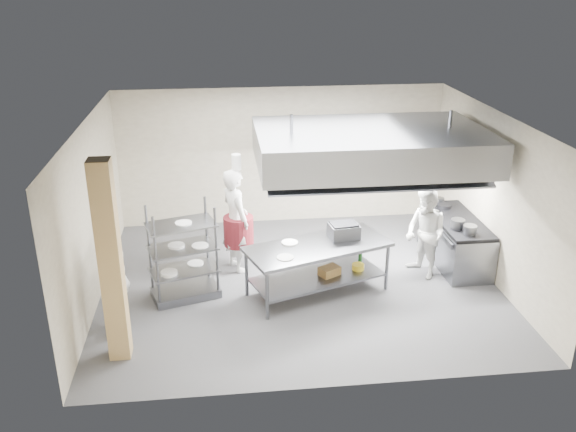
{
  "coord_description": "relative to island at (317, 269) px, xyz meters",
  "views": [
    {
      "loc": [
        -1.33,
        -9.69,
        5.29
      ],
      "look_at": [
        -0.18,
        0.2,
        1.23
      ],
      "focal_mm": 38.0,
      "sensor_mm": 36.0,
      "label": 1
    }
  ],
  "objects": [
    {
      "name": "island",
      "position": [
        0.0,
        0.0,
        0.0
      ],
      "size": [
        2.66,
        1.79,
        0.91
      ],
      "primitive_type": null,
      "rotation": [
        0.0,
        0.0,
        0.34
      ],
      "color": "gray",
      "rests_on": "floor"
    },
    {
      "name": "island_worktop",
      "position": [
        0.0,
        0.0,
        0.42
      ],
      "size": [
        2.66,
        1.79,
        0.06
      ],
      "primitive_type": "cube",
      "rotation": [
        0.0,
        0.0,
        0.34
      ],
      "color": "slate",
      "rests_on": "island"
    },
    {
      "name": "hood_strip_b",
      "position": [
        1.93,
        0.78,
        1.62
      ],
      "size": [
        1.6,
        0.12,
        0.04
      ],
      "primitive_type": "cube",
      "color": "white",
      "rests_on": "exhaust_hood"
    },
    {
      "name": "wall_shelf",
      "position": [
        1.53,
        3.22,
        1.04
      ],
      "size": [
        1.5,
        0.28,
        0.04
      ],
      "primitive_type": "cube",
      "color": "slate",
      "rests_on": "wall_back"
    },
    {
      "name": "floor",
      "position": [
        -0.27,
        0.38,
        -0.46
      ],
      "size": [
        7.0,
        7.0,
        0.0
      ],
      "primitive_type": "plane",
      "color": "#38383B",
      "rests_on": "ground"
    },
    {
      "name": "exhaust_hood",
      "position": [
        1.03,
        0.78,
        1.94
      ],
      "size": [
        4.0,
        2.5,
        0.6
      ],
      "primitive_type": "cube",
      "color": "slate",
      "rests_on": "ceiling"
    },
    {
      "name": "stockpot",
      "position": [
        2.64,
        0.44,
        0.53
      ],
      "size": [
        0.26,
        0.26,
        0.18
      ],
      "primitive_type": "cylinder",
      "color": "gray",
      "rests_on": "range_top"
    },
    {
      "name": "pass_rack",
      "position": [
        -2.29,
        0.12,
        0.38
      ],
      "size": [
        1.26,
        0.95,
        1.67
      ],
      "primitive_type": null,
      "rotation": [
        0.0,
        0.0,
        0.3
      ],
      "color": "gray",
      "rests_on": "floor"
    },
    {
      "name": "chef_head",
      "position": [
        -1.36,
        1.08,
        0.53
      ],
      "size": [
        0.73,
        0.85,
        1.98
      ],
      "primitive_type": "imported",
      "rotation": [
        0.0,
        0.0,
        2.01
      ],
      "color": "white",
      "rests_on": "floor"
    },
    {
      "name": "range_top",
      "position": [
        2.81,
        0.88,
        0.41
      ],
      "size": [
        0.78,
        1.96,
        0.06
      ],
      "primitive_type": "cube",
      "color": "black",
      "rests_on": "cooking_range"
    },
    {
      "name": "column",
      "position": [
        -3.17,
        -1.52,
        1.04
      ],
      "size": [
        0.3,
        0.3,
        3.0
      ],
      "primitive_type": "cube",
      "color": "tan",
      "rests_on": "floor"
    },
    {
      "name": "chef_plating",
      "position": [
        -3.27,
        -0.82,
        0.42
      ],
      "size": [
        0.57,
        1.07,
        1.74
      ],
      "primitive_type": "imported",
      "rotation": [
        0.0,
        0.0,
        -1.42
      ],
      "color": "white",
      "rests_on": "floor"
    },
    {
      "name": "hood_strip_a",
      "position": [
        0.13,
        0.78,
        1.62
      ],
      "size": [
        1.6,
        0.12,
        0.04
      ],
      "primitive_type": "cube",
      "color": "white",
      "rests_on": "exhaust_hood"
    },
    {
      "name": "chef_line",
      "position": [
        2.04,
        0.41,
        0.38
      ],
      "size": [
        0.89,
        0.99,
        1.68
      ],
      "primitive_type": "imported",
      "rotation": [
        0.0,
        0.0,
        -1.2
      ],
      "color": "white",
      "rests_on": "floor"
    },
    {
      "name": "wall_back",
      "position": [
        -0.27,
        3.38,
        1.04
      ],
      "size": [
        7.0,
        0.0,
        7.0
      ],
      "primitive_type": "plane",
      "rotation": [
        1.57,
        0.0,
        0.0
      ],
      "color": "gray",
      "rests_on": "ground"
    },
    {
      "name": "wall_right",
      "position": [
        3.23,
        0.38,
        1.04
      ],
      "size": [
        0.0,
        6.0,
        6.0
      ],
      "primitive_type": "plane",
      "rotation": [
        1.57,
        0.0,
        -1.57
      ],
      "color": "gray",
      "rests_on": "ground"
    },
    {
      "name": "wicker_basket",
      "position": [
        0.21,
        0.01,
        -0.06
      ],
      "size": [
        0.42,
        0.38,
        0.15
      ],
      "primitive_type": "cube",
      "rotation": [
        0.0,
        0.0,
        0.52
      ],
      "color": "brown",
      "rests_on": "island_undershelf"
    },
    {
      "name": "plate_stack",
      "position": [
        -2.29,
        0.12,
        0.08
      ],
      "size": [
        0.28,
        0.28,
        0.05
      ],
      "primitive_type": "cylinder",
      "color": "white",
      "rests_on": "pass_rack"
    },
    {
      "name": "cooking_range",
      "position": [
        2.81,
        0.88,
        -0.04
      ],
      "size": [
        0.8,
        2.0,
        0.84
      ],
      "primitive_type": "cube",
      "color": "gray",
      "rests_on": "floor"
    },
    {
      "name": "island_undershelf",
      "position": [
        0.0,
        0.0,
        -0.16
      ],
      "size": [
        2.44,
        1.62,
        0.04
      ],
      "primitive_type": "cube",
      "rotation": [
        0.0,
        0.0,
        0.34
      ],
      "color": "slate",
      "rests_on": "island"
    },
    {
      "name": "wall_left",
      "position": [
        -3.77,
        0.38,
        1.04
      ],
      "size": [
        0.0,
        6.0,
        6.0
      ],
      "primitive_type": "plane",
      "rotation": [
        1.57,
        0.0,
        1.57
      ],
      "color": "gray",
      "rests_on": "ground"
    },
    {
      "name": "griddle",
      "position": [
        0.5,
        0.26,
        0.58
      ],
      "size": [
        0.56,
        0.46,
        0.25
      ],
      "primitive_type": "cube",
      "rotation": [
        0.0,
        0.0,
        0.15
      ],
      "color": "slate",
      "rests_on": "island_worktop"
    },
    {
      "name": "ceiling",
      "position": [
        -0.27,
        0.38,
        2.54
      ],
      "size": [
        7.0,
        7.0,
        0.0
      ],
      "primitive_type": "plane",
      "rotation": [
        3.14,
        0.0,
        0.0
      ],
      "color": "silver",
      "rests_on": "wall_back"
    }
  ]
}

